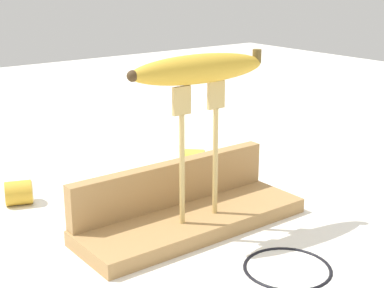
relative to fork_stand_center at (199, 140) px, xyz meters
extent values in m
plane|color=white|center=(0.00, 0.02, -0.13)|extent=(3.00, 3.00, 0.00)
cube|color=#A87F4C|center=(0.00, 0.02, -0.12)|extent=(0.33, 0.11, 0.02)
cube|color=#A87F4C|center=(0.00, 0.06, -0.08)|extent=(0.32, 0.02, 0.06)
cylinder|color=tan|center=(-0.03, 0.00, -0.04)|extent=(0.01, 0.01, 0.15)
cube|color=tan|center=(-0.03, 0.00, 0.06)|extent=(0.03, 0.00, 0.04)
cylinder|color=tan|center=(0.03, 0.00, -0.04)|extent=(0.01, 0.01, 0.15)
cube|color=tan|center=(0.03, 0.00, 0.06)|extent=(0.03, 0.00, 0.04)
ellipsoid|color=gold|center=(0.00, 0.00, 0.09)|extent=(0.20, 0.05, 0.04)
cylinder|color=brown|center=(0.09, -0.01, 0.10)|extent=(0.01, 0.01, 0.02)
sphere|color=#3F2D19|center=(-0.09, 0.01, 0.09)|extent=(0.01, 0.01, 0.01)
cylinder|color=gold|center=(-0.16, 0.24, -0.11)|extent=(0.05, 0.05, 0.04)
cylinder|color=beige|center=(-0.14, 0.23, -0.11)|extent=(0.01, 0.03, 0.03)
cylinder|color=#B2C138|center=(0.15, 0.21, -0.11)|extent=(0.05, 0.05, 0.04)
cylinder|color=beige|center=(0.14, 0.22, -0.11)|extent=(0.02, 0.02, 0.03)
torus|color=black|center=(0.02, -0.14, -0.13)|extent=(0.11, 0.11, 0.00)
camera|label=1|loc=(-0.44, -0.57, 0.21)|focal=54.29mm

